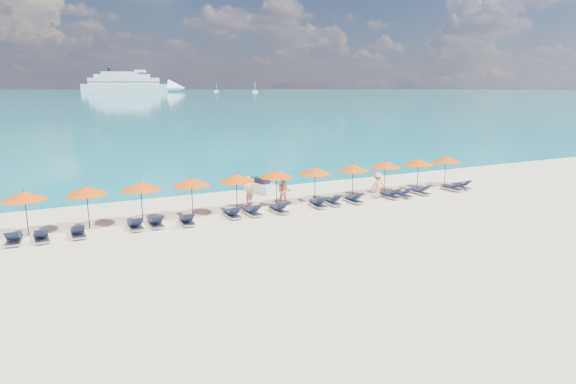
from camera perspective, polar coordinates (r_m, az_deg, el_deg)
name	(u,v)px	position (r m, az deg, el deg)	size (l,w,h in m)	color
ground	(313,225)	(25.29, 2.99, -3.98)	(1400.00, 1400.00, 0.00)	beige
sea	(60,92)	(681.34, -25.45, 10.69)	(1600.00, 1300.00, 0.01)	#1FA9B2
cruise_ship	(135,84)	(623.07, -17.69, 12.05)	(119.80, 66.23, 33.99)	white
sailboat_near	(216,91)	(621.98, -8.48, 11.78)	(5.88, 1.96, 10.79)	white
sailboat_far	(255,91)	(572.84, -3.93, 11.85)	(6.74, 2.25, 12.36)	white
jetski	(260,186)	(33.13, -3.29, 0.68)	(1.62, 2.86, 0.96)	silver
beachgoer_a	(250,191)	(29.23, -4.59, 0.11)	(0.67, 0.44, 1.83)	tan
beachgoer_b	(284,191)	(29.24, -0.49, 0.06)	(0.85, 0.49, 1.74)	tan
beachgoer_c	(377,186)	(31.53, 10.54, 0.76)	(1.12, 0.52, 1.74)	tan
umbrella_0	(24,195)	(26.27, -28.79, -0.36)	(2.10, 2.10, 2.28)	black
umbrella_1	(86,190)	(26.24, -22.80, 0.20)	(2.10, 2.10, 2.28)	black
umbrella_2	(141,186)	(26.47, -17.08, 0.73)	(2.10, 2.10, 2.28)	black
umbrella_3	(191,181)	(26.97, -11.38, 1.25)	(2.10, 2.10, 2.28)	black
umbrella_4	(236,178)	(27.68, -6.14, 1.71)	(2.10, 2.10, 2.28)	black
umbrella_5	(277,174)	(28.76, -1.37, 2.18)	(2.10, 2.10, 2.28)	black
umbrella_6	(315,171)	(29.89, 3.22, 2.56)	(2.10, 2.10, 2.28)	black
umbrella_7	(353,167)	(31.34, 7.72, 2.93)	(2.10, 2.10, 2.28)	black
umbrella_8	(385,164)	(33.02, 11.47, 3.27)	(2.10, 2.10, 2.28)	black
umbrella_9	(419,162)	(34.55, 15.22, 3.49)	(2.10, 2.10, 2.28)	black
umbrella_10	(446,159)	(36.37, 18.22, 3.73)	(2.10, 2.10, 2.28)	black
lounger_0	(14,239)	(25.72, -29.73, -4.82)	(0.70, 1.73, 0.66)	silver
lounger_1	(41,236)	(25.51, -27.21, -4.68)	(0.77, 1.75, 0.66)	silver
lounger_2	(78,232)	(25.48, -23.64, -4.36)	(0.68, 1.72, 0.66)	silver
lounger_3	(135,224)	(25.79, -17.66, -3.69)	(0.69, 1.72, 0.66)	silver
lounger_4	(156,222)	(25.92, -15.41, -3.47)	(0.62, 1.70, 0.66)	silver
lounger_5	(187,220)	(25.95, -11.91, -3.26)	(0.71, 1.73, 0.66)	silver
lounger_6	(232,213)	(26.88, -6.64, -2.53)	(0.63, 1.70, 0.66)	silver
lounger_7	(252,211)	(27.25, -4.29, -2.27)	(0.75, 1.74, 0.66)	silver
lounger_8	(279,209)	(27.71, -1.12, -1.99)	(0.71, 1.73, 0.66)	silver
lounger_9	(318,203)	(29.03, 3.55, -1.34)	(0.78, 1.75, 0.66)	silver
lounger_10	(332,201)	(29.66, 5.25, -1.07)	(0.73, 1.74, 0.66)	silver
lounger_11	(353,199)	(30.35, 7.74, -0.82)	(0.65, 1.71, 0.66)	silver
lounger_12	(390,195)	(31.94, 11.99, -0.31)	(0.71, 1.73, 0.66)	silver
lounger_13	(402,193)	(32.47, 13.40, -0.17)	(0.70, 1.73, 0.66)	silver
lounger_14	(420,191)	(33.55, 15.39, 0.12)	(0.75, 1.74, 0.66)	silver
lounger_15	(452,187)	(35.42, 18.83, 0.53)	(0.69, 1.72, 0.66)	silver
lounger_16	(461,186)	(36.21, 19.85, 0.71)	(0.78, 1.75, 0.66)	silver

